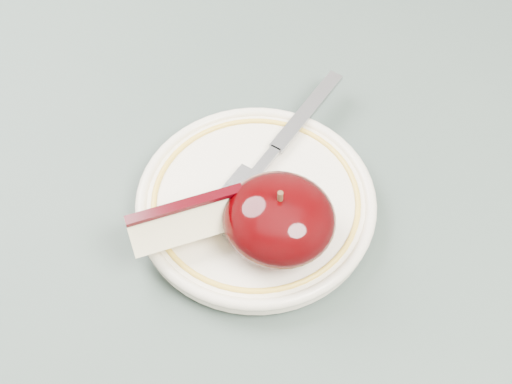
% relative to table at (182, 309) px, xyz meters
% --- Properties ---
extents(table, '(0.90, 0.90, 0.75)m').
position_rel_table_xyz_m(table, '(0.00, 0.00, 0.00)').
color(table, brown).
rests_on(table, ground).
extents(plate, '(0.18, 0.18, 0.02)m').
position_rel_table_xyz_m(plate, '(0.05, 0.05, 0.10)').
color(plate, white).
rests_on(plate, table).
extents(apple_half, '(0.08, 0.08, 0.06)m').
position_rel_table_xyz_m(apple_half, '(0.08, 0.02, 0.13)').
color(apple_half, black).
rests_on(apple_half, plate).
extents(apple_wedge, '(0.09, 0.07, 0.04)m').
position_rel_table_xyz_m(apple_wedge, '(0.01, 0.01, 0.12)').
color(apple_wedge, beige).
rests_on(apple_wedge, plate).
extents(fork, '(0.09, 0.18, 0.00)m').
position_rel_table_xyz_m(fork, '(0.06, 0.10, 0.11)').
color(fork, '#92959A').
rests_on(fork, plate).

